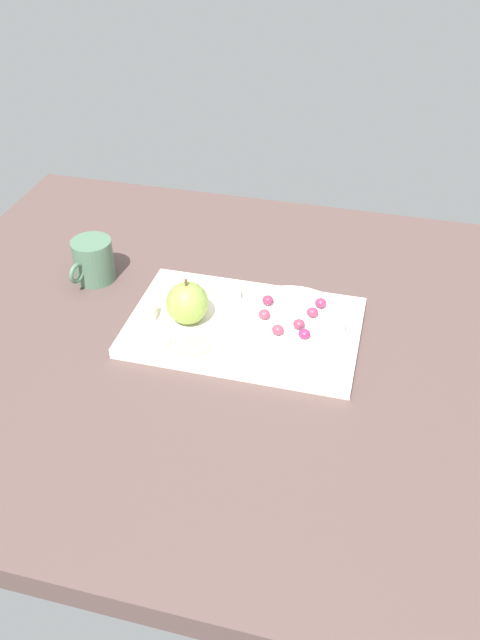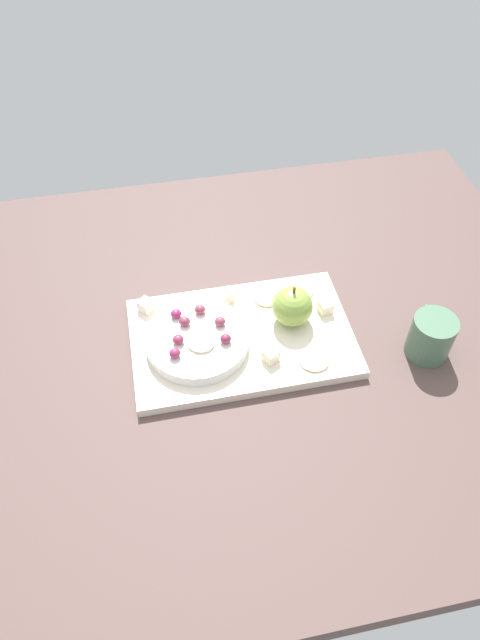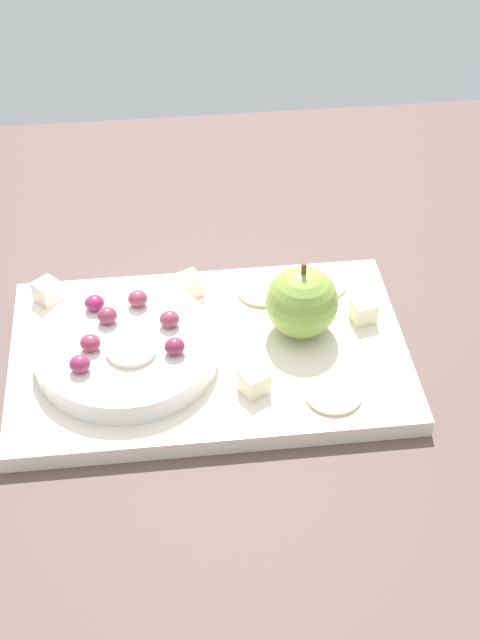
# 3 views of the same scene
# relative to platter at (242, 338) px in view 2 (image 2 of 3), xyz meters

# --- Properties ---
(table) EXTENTS (1.35, 1.00, 0.04)m
(table) POSITION_rel_platter_xyz_m (0.05, -0.01, -0.03)
(table) COLOR brown
(table) RESTS_ON ground
(platter) EXTENTS (0.40, 0.25, 0.02)m
(platter) POSITION_rel_platter_xyz_m (0.00, 0.00, 0.00)
(platter) COLOR silver
(platter) RESTS_ON table
(serving_dish) EXTENTS (0.18, 0.18, 0.02)m
(serving_dish) POSITION_rel_platter_xyz_m (0.08, 0.01, 0.02)
(serving_dish) COLOR white
(serving_dish) RESTS_ON platter
(apple_whole) EXTENTS (0.07, 0.07, 0.07)m
(apple_whole) POSITION_rel_platter_xyz_m (-0.10, -0.02, 0.05)
(apple_whole) COLOR #85A643
(apple_whole) RESTS_ON platter
(apple_stem) EXTENTS (0.01, 0.01, 0.01)m
(apple_stem) POSITION_rel_platter_xyz_m (-0.10, -0.02, 0.09)
(apple_stem) COLOR brown
(apple_stem) RESTS_ON apple_whole
(cheese_cube_0) EXTENTS (0.03, 0.03, 0.02)m
(cheese_cube_0) POSITION_rel_platter_xyz_m (-0.04, 0.07, 0.02)
(cheese_cube_0) COLOR #F3E8BE
(cheese_cube_0) RESTS_ON platter
(cheese_cube_1) EXTENTS (0.03, 0.03, 0.02)m
(cheese_cube_1) POSITION_rel_platter_xyz_m (-0.16, -0.02, 0.02)
(cheese_cube_1) COLOR #F6EEC2
(cheese_cube_1) RESTS_ON platter
(cheese_cube_2) EXTENTS (0.03, 0.03, 0.02)m
(cheese_cube_2) POSITION_rel_platter_xyz_m (0.01, -0.09, 0.02)
(cheese_cube_2) COLOR #F4E6CB
(cheese_cube_2) RESTS_ON platter
(cheese_cube_3) EXTENTS (0.03, 0.03, 0.02)m
(cheese_cube_3) POSITION_rel_platter_xyz_m (0.16, -0.09, 0.02)
(cheese_cube_3) COLOR #F6E3CF
(cheese_cube_3) RESTS_ON platter
(cracker_0) EXTENTS (0.05, 0.05, 0.00)m
(cracker_0) POSITION_rel_platter_xyz_m (-0.06, -0.08, 0.01)
(cracker_0) COLOR #DAB57C
(cracker_0) RESTS_ON platter
(cracker_1) EXTENTS (0.05, 0.05, 0.00)m
(cracker_1) POSITION_rel_platter_xyz_m (-0.11, 0.08, 0.01)
(cracker_1) COLOR #D2B38C
(cracker_1) RESTS_ON platter
(cracker_2) EXTENTS (0.05, 0.05, 0.00)m
(cracker_2) POSITION_rel_platter_xyz_m (-0.13, -0.09, 0.01)
(cracker_2) COLOR beige
(cracker_2) RESTS_ON platter
(grape_0) EXTENTS (0.02, 0.02, 0.02)m
(grape_0) POSITION_rel_platter_xyz_m (0.11, 0.02, 0.04)
(grape_0) COLOR #92324D
(grape_0) RESTS_ON serving_dish
(grape_1) EXTENTS (0.02, 0.02, 0.02)m
(grape_1) POSITION_rel_platter_xyz_m (0.12, 0.04, 0.04)
(grape_1) COLOR #922D52
(grape_1) RESTS_ON serving_dish
(grape_2) EXTENTS (0.02, 0.02, 0.02)m
(grape_2) POSITION_rel_platter_xyz_m (0.07, -0.05, 0.04)
(grape_2) COLOR #943B4F
(grape_2) RESTS_ON serving_dish
(grape_3) EXTENTS (0.02, 0.02, 0.02)m
(grape_3) POSITION_rel_platter_xyz_m (0.03, 0.03, 0.04)
(grape_3) COLOR #832B49
(grape_3) RESTS_ON serving_dish
(grape_4) EXTENTS (0.02, 0.02, 0.02)m
(grape_4) POSITION_rel_platter_xyz_m (0.04, -0.01, 0.04)
(grape_4) COLOR #8C3B4E
(grape_4) RESTS_ON serving_dish
(grape_5) EXTENTS (0.02, 0.02, 0.02)m
(grape_5) POSITION_rel_platter_xyz_m (0.10, -0.02, 0.04)
(grape_5) COLOR #85334C
(grape_5) RESTS_ON serving_dish
(grape_6) EXTENTS (0.02, 0.02, 0.02)m
(grape_6) POSITION_rel_platter_xyz_m (0.11, -0.04, 0.04)
(grape_6) COLOR #9B2758
(grape_6) RESTS_ON serving_dish
(apple_slice_0) EXTENTS (0.05, 0.05, 0.01)m
(apple_slice_0) POSITION_rel_platter_xyz_m (0.08, 0.02, 0.04)
(apple_slice_0) COLOR beige
(apple_slice_0) RESTS_ON serving_dish
(cup) EXTENTS (0.08, 0.11, 0.08)m
(cup) POSITION_rel_platter_xyz_m (-0.32, 0.09, 0.03)
(cup) COLOR #496B52
(cup) RESTS_ON table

